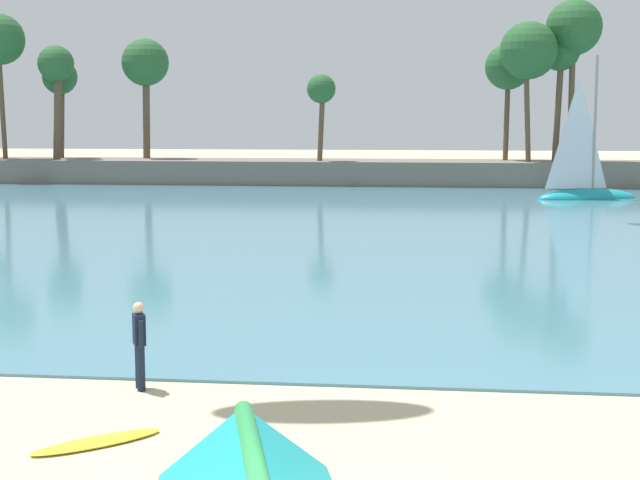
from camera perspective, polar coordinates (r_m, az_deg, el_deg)
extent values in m
cube|color=teal|center=(63.50, 4.70, 2.99)|extent=(220.00, 92.35, 0.06)
cube|color=slate|center=(69.60, 4.85, 4.10)|extent=(92.87, 6.00, 1.80)
cylinder|color=brown|center=(70.39, 14.28, 7.88)|extent=(0.64, 0.80, 7.91)
sphere|color=#285B2D|center=(70.54, 14.39, 11.08)|extent=(2.87, 2.87, 2.87)
cylinder|color=brown|center=(68.29, 12.48, 7.92)|extent=(0.77, 0.53, 7.82)
sphere|color=#285B2D|center=(68.44, 12.57, 11.19)|extent=(4.03, 4.03, 4.03)
cylinder|color=brown|center=(73.99, -10.51, 7.74)|extent=(0.66, 0.58, 7.33)
sphere|color=#285B2D|center=(74.10, -10.58, 10.57)|extent=(3.60, 3.60, 3.60)
cylinder|color=brown|center=(68.54, 0.08, 7.01)|extent=(0.63, 0.52, 5.22)
sphere|color=#285B2D|center=(68.56, 0.08, 9.18)|extent=(2.10, 2.10, 2.10)
cylinder|color=brown|center=(71.23, 11.29, 7.54)|extent=(0.49, 0.71, 6.86)
sphere|color=#285B2D|center=(71.32, 11.36, 10.29)|extent=(3.38, 3.38, 3.38)
cylinder|color=brown|center=(70.17, 15.05, 8.51)|extent=(0.45, 0.80, 9.50)
sphere|color=#285B2D|center=(70.42, 15.18, 12.37)|extent=(3.97, 3.97, 3.97)
cylinder|color=brown|center=(76.07, -18.79, 8.10)|extent=(0.38, 0.79, 9.01)
cylinder|color=brown|center=(74.10, -15.67, 7.53)|extent=(0.80, 0.86, 7.19)
sphere|color=#285B2D|center=(74.20, -15.77, 10.29)|extent=(2.71, 2.71, 2.71)
cylinder|color=brown|center=(76.33, -15.46, 7.19)|extent=(0.67, 0.73, 6.29)
sphere|color=#285B2D|center=(76.39, -15.55, 9.54)|extent=(2.71, 2.71, 2.71)
cylinder|color=green|center=(11.72, -4.12, -12.80)|extent=(1.12, 3.41, 0.25)
cylinder|color=#141E33|center=(17.88, -10.83, -7.68)|extent=(0.15, 0.15, 0.86)
cylinder|color=#141E33|center=(18.09, -10.94, -7.50)|extent=(0.15, 0.15, 0.86)
cube|color=#141E33|center=(17.81, -10.94, -5.35)|extent=(0.33, 0.39, 0.58)
sphere|color=beige|center=(17.72, -10.98, -4.06)|extent=(0.21, 0.21, 0.21)
cylinder|color=#141E33|center=(17.59, -10.82, -5.64)|extent=(0.09, 0.09, 0.50)
cylinder|color=#141E33|center=(18.04, -11.06, -5.32)|extent=(0.09, 0.09, 0.50)
ellipsoid|color=yellow|center=(15.36, -13.41, -11.85)|extent=(1.94, 1.75, 0.08)
ellipsoid|color=teal|center=(59.42, 15.93, 2.43)|extent=(6.66, 3.79, 1.28)
cylinder|color=gray|center=(59.35, 16.37, 6.89)|extent=(0.19, 0.19, 7.98)
pyramid|color=silver|center=(58.86, 15.41, 6.34)|extent=(2.79, 1.07, 6.78)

